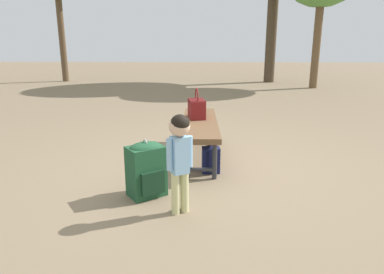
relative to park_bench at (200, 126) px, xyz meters
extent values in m
plane|color=#7F6B51|center=(0.41, 0.10, -0.39)|extent=(40.00, 40.00, 0.00)
cube|color=brown|center=(0.00, 0.00, 0.03)|extent=(1.61, 0.43, 0.06)
cylinder|color=#2D2D33|center=(0.70, 0.15, -0.20)|extent=(0.05, 0.05, 0.39)
cylinder|color=#2D2D33|center=(0.70, -0.13, -0.20)|extent=(0.05, 0.05, 0.39)
cylinder|color=#2D2D33|center=(-0.70, 0.13, -0.20)|extent=(0.05, 0.05, 0.39)
cylinder|color=#2D2D33|center=(-0.70, -0.15, -0.20)|extent=(0.05, 0.05, 0.39)
cylinder|color=#2D2D33|center=(0.70, 0.01, -0.29)|extent=(0.05, 0.28, 0.04)
cylinder|color=#2D2D33|center=(-0.70, -0.01, -0.29)|extent=(0.05, 0.28, 0.04)
cube|color=maroon|center=(-0.18, -0.05, 0.17)|extent=(0.35, 0.23, 0.22)
cube|color=#561313|center=(-0.18, -0.05, 0.27)|extent=(0.32, 0.23, 0.02)
torus|color=maroon|center=(-0.18, -0.05, 0.33)|extent=(0.20, 0.05, 0.20)
cylinder|color=#CCCC8C|center=(1.46, -0.19, -0.22)|extent=(0.07, 0.07, 0.35)
cylinder|color=#CCCC8C|center=(1.42, -0.11, -0.22)|extent=(0.07, 0.07, 0.35)
ellipsoid|color=white|center=(1.44, -0.20, -0.37)|extent=(0.10, 0.09, 0.04)
ellipsoid|color=white|center=(1.40, -0.12, -0.37)|extent=(0.10, 0.09, 0.04)
cube|color=#8CBFE5|center=(1.44, -0.15, 0.11)|extent=(0.16, 0.17, 0.30)
cylinder|color=#8CBFE5|center=(1.48, -0.23, 0.12)|extent=(0.05, 0.05, 0.26)
cylinder|color=#8CBFE5|center=(1.40, -0.07, 0.12)|extent=(0.05, 0.05, 0.26)
sphere|color=beige|center=(1.44, -0.15, 0.34)|extent=(0.17, 0.17, 0.17)
sphere|color=black|center=(1.45, -0.15, 0.36)|extent=(0.15, 0.15, 0.15)
cube|color=#1E4C2D|center=(1.11, -0.48, -0.16)|extent=(0.37, 0.39, 0.46)
ellipsoid|color=#1E4C2D|center=(1.11, -0.48, 0.06)|extent=(0.35, 0.37, 0.11)
cube|color=#13311D|center=(1.22, -0.40, -0.23)|extent=(0.15, 0.20, 0.21)
cube|color=#13311D|center=(0.97, -0.49, -0.16)|extent=(0.05, 0.06, 0.39)
cube|color=#13311D|center=(1.05, -0.61, -0.16)|extent=(0.05, 0.06, 0.39)
torus|color=#B2B2B7|center=(1.11, -0.48, 0.10)|extent=(0.07, 0.05, 0.08)
cube|color=#191E4C|center=(0.51, 0.12, -0.26)|extent=(0.15, 0.20, 0.27)
ellipsoid|color=#191E4C|center=(0.51, 0.12, -0.12)|extent=(0.14, 0.19, 0.06)
cube|color=black|center=(0.43, 0.12, -0.30)|extent=(0.03, 0.13, 0.12)
cube|color=black|center=(0.58, 0.08, -0.26)|extent=(0.01, 0.03, 0.23)
cube|color=black|center=(0.58, 0.17, -0.26)|extent=(0.01, 0.03, 0.23)
torus|color=black|center=(0.51, 0.12, -0.10)|extent=(0.05, 0.01, 0.04)
cylinder|color=brown|center=(-6.60, 3.33, 0.99)|extent=(0.22, 0.22, 2.77)
cylinder|color=brown|center=(-8.15, -4.77, 1.25)|extent=(0.21, 0.21, 3.29)
cylinder|color=#473828|center=(-8.14, 2.28, 1.56)|extent=(0.34, 0.34, 3.90)
camera|label=1|loc=(4.08, 0.03, 0.98)|focal=32.88mm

